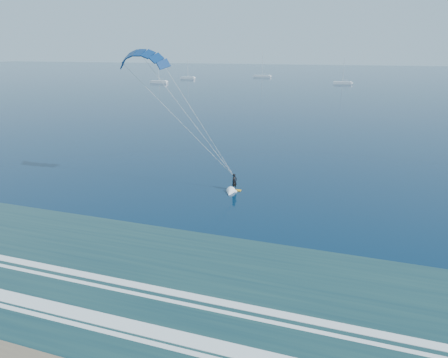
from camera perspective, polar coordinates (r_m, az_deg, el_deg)
The scene contains 5 objects.
kitesurfer_rig at distance 46.20m, azimuth -5.43°, elevation 9.22°, with size 15.15×4.33×17.11m.
sailboat_0 at distance 207.25m, azimuth -9.25°, elevation 13.56°, with size 8.79×2.40×11.95m.
sailboat_1 at distance 234.36m, azimuth -5.18°, elevation 14.20°, with size 8.22×2.40×11.35m.
sailboat_2 at distance 250.52m, azimuth 5.46°, elevation 14.44°, with size 10.70×2.40×14.16m.
sailboat_3 at distance 206.31m, azimuth 16.55°, elevation 13.04°, with size 8.64×2.40×12.00m.
Camera 1 is at (14.43, -11.92, 16.06)m, focal length 32.00 mm.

